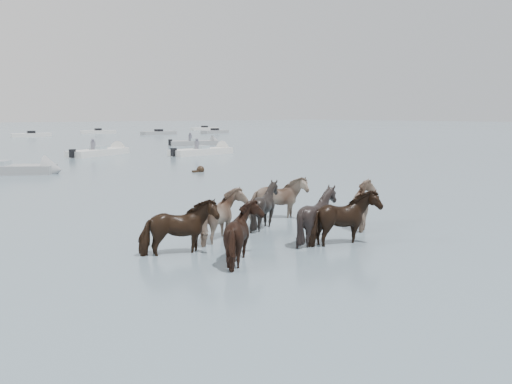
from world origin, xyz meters
TOP-DOWN VIEW (x-y plane):
  - ground at (0.00, 0.00)m, footprint 400.00×400.00m
  - pony_herd at (0.76, 0.23)m, footprint 7.67×4.94m
  - swimming_pony at (7.90, 15.08)m, footprint 0.72×0.44m
  - motorboat_b at (-0.32, 20.46)m, footprint 5.82×4.74m
  - motorboat_c at (9.06, 30.41)m, footprint 6.13×4.18m
  - motorboat_d at (15.77, 25.81)m, footprint 6.22×2.44m
  - motorboat_e at (22.01, 36.44)m, footprint 5.52×3.19m

SIDE VIEW (x-z plane):
  - ground at x=0.00m, z-range 0.00..0.00m
  - swimming_pony at x=7.90m, z-range -0.12..0.32m
  - motorboat_c at x=9.06m, z-range -0.74..1.18m
  - motorboat_b at x=-0.32m, z-range -0.74..1.18m
  - motorboat_d at x=15.77m, z-range -0.74..1.18m
  - motorboat_e at x=22.01m, z-range -0.73..1.19m
  - pony_herd at x=0.76m, z-range -0.25..1.36m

